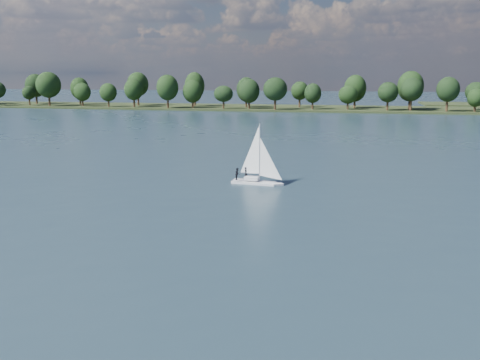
# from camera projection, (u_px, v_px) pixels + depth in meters

# --- Properties ---
(ground) EXTENTS (700.00, 700.00, 0.00)m
(ground) POSITION_uv_depth(u_px,v_px,m) (281.00, 141.00, 124.85)
(ground) COLOR #233342
(ground) RESTS_ON ground
(far_shore) EXTENTS (660.00, 40.00, 1.50)m
(far_shore) POSITION_uv_depth(u_px,v_px,m) (315.00, 109.00, 232.33)
(far_shore) COLOR black
(far_shore) RESTS_ON ground
(sailboat) EXTENTS (7.03, 2.76, 9.01)m
(sailboat) POSITION_uv_depth(u_px,v_px,m) (255.00, 166.00, 75.56)
(sailboat) COLOR silver
(sailboat) RESTS_ON ground
(treeline) EXTENTS (563.05, 73.71, 18.35)m
(treeline) POSITION_uv_depth(u_px,v_px,m) (323.00, 91.00, 225.66)
(treeline) COLOR black
(treeline) RESTS_ON ground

